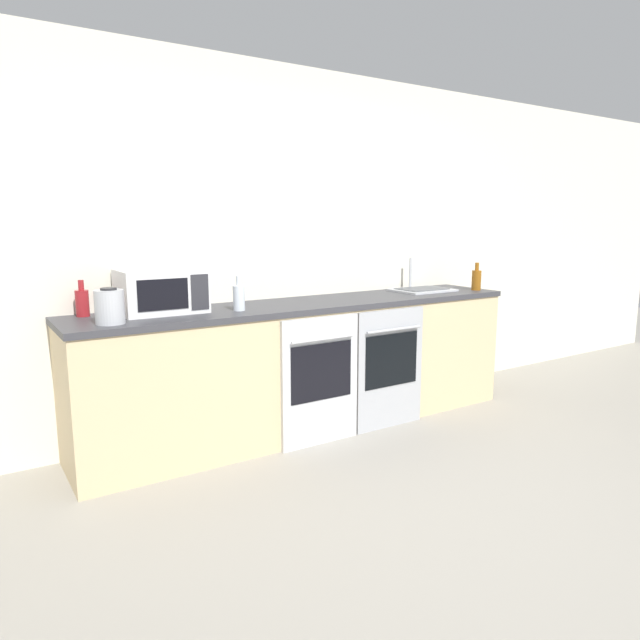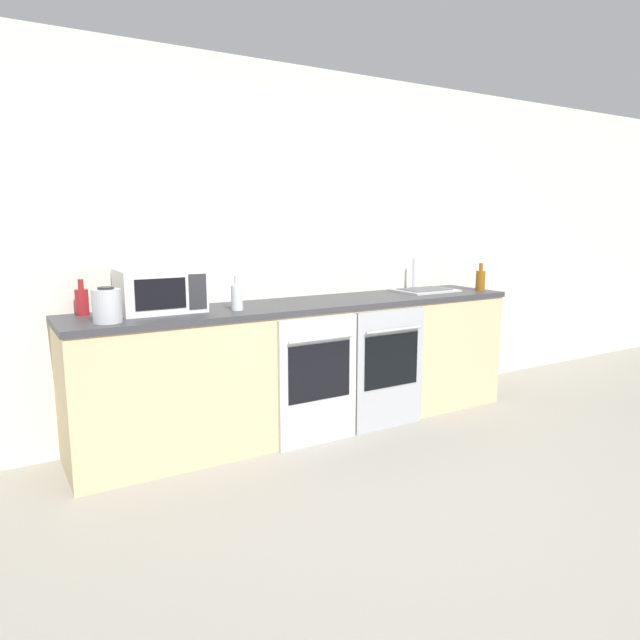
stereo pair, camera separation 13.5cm
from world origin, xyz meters
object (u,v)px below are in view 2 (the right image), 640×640
(bottle_amber, at_px, (480,280))
(kettle, at_px, (107,306))
(microwave, at_px, (160,290))
(bottle_clear, at_px, (237,297))
(oven_right, at_px, (390,368))
(oven_left, at_px, (318,380))
(bottle_red, at_px, (82,301))
(sink, at_px, (424,289))

(bottle_amber, height_order, kettle, bottle_amber)
(microwave, xyz_separation_m, bottle_clear, (0.44, -0.19, -0.05))
(oven_right, bearing_deg, microwave, 164.73)
(oven_left, bearing_deg, bottle_amber, 5.70)
(oven_left, relative_size, bottle_clear, 3.92)
(oven_right, bearing_deg, kettle, 174.65)
(kettle, bearing_deg, bottle_clear, 3.48)
(bottle_red, distance_m, sink, 2.61)
(microwave, bearing_deg, oven_left, -24.36)
(microwave, height_order, bottle_red, microwave)
(oven_left, bearing_deg, sink, 16.88)
(microwave, relative_size, bottle_red, 2.31)
(kettle, bearing_deg, sink, 4.51)
(oven_right, xyz_separation_m, sink, (0.63, 0.38, 0.50))
(oven_left, xyz_separation_m, sink, (1.24, 0.38, 0.50))
(bottle_amber, distance_m, kettle, 2.94)
(oven_right, bearing_deg, bottle_amber, 8.92)
(kettle, height_order, sink, sink)
(bottle_clear, bearing_deg, oven_right, -11.83)
(oven_left, bearing_deg, bottle_clear, 154.60)
(bottle_amber, xyz_separation_m, bottle_clear, (-2.13, 0.06, -0.00))
(bottle_clear, xyz_separation_m, sink, (1.71, 0.15, -0.07))
(microwave, bearing_deg, oven_right, -15.27)
(microwave, relative_size, kettle, 2.52)
(oven_left, height_order, oven_right, same)
(microwave, height_order, bottle_amber, microwave)
(oven_left, xyz_separation_m, microwave, (-0.92, 0.41, 0.62))
(microwave, bearing_deg, bottle_amber, -5.54)
(bottle_clear, bearing_deg, oven_left, -25.40)
(bottle_amber, xyz_separation_m, sink, (-0.42, 0.21, -0.07))
(oven_right, xyz_separation_m, microwave, (-1.52, 0.41, 0.62))
(bottle_amber, height_order, bottle_clear, bottle_amber)
(microwave, distance_m, sink, 2.16)
(microwave, distance_m, bottle_red, 0.46)
(microwave, distance_m, kettle, 0.44)
(sink, bearing_deg, oven_right, -149.38)
(microwave, height_order, sink, microwave)
(microwave, bearing_deg, sink, -1.04)
(bottle_amber, bearing_deg, bottle_red, 173.12)
(bottle_amber, xyz_separation_m, kettle, (-2.94, 0.01, 0.01))
(oven_left, xyz_separation_m, bottle_clear, (-0.48, 0.23, 0.57))
(oven_left, distance_m, oven_right, 0.60)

